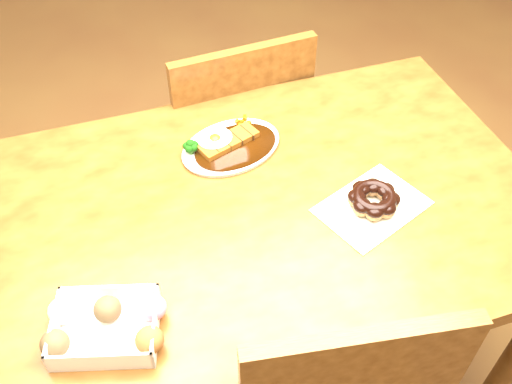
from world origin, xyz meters
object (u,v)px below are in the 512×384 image
object	(u,v)px
table	(267,232)
donut_box	(105,326)
pon_de_ring	(374,200)
chair_far	(231,138)
katsu_curry_plate	(229,145)

from	to	relation	value
table	donut_box	bearing A→B (deg)	-150.59
donut_box	pon_de_ring	size ratio (longest dim) A/B	0.83
chair_far	donut_box	world-z (taller)	chair_far
chair_far	katsu_curry_plate	bearing A→B (deg)	69.90
chair_far	donut_box	bearing A→B (deg)	55.25
table	chair_far	distance (m)	0.57
table	katsu_curry_plate	bearing A→B (deg)	98.33
chair_far	donut_box	xyz separation A→B (m)	(-0.44, -0.74, 0.30)
chair_far	pon_de_ring	distance (m)	0.70
table	katsu_curry_plate	xyz separation A→B (m)	(-0.03, 0.19, 0.11)
table	pon_de_ring	distance (m)	0.26
table	pon_de_ring	xyz separation A→B (m)	(0.21, -0.08, 0.12)
donut_box	pon_de_ring	world-z (taller)	donut_box
chair_far	donut_box	size ratio (longest dim) A/B	3.93
donut_box	katsu_curry_plate	bearing A→B (deg)	49.55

